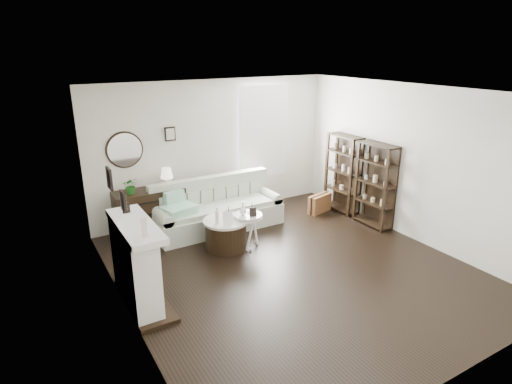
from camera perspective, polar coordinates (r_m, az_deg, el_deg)
room at (r=8.78m, az=-1.12°, el=7.80°), size 5.50×5.50×5.50m
fireplace at (r=5.92m, az=-15.66°, el=-9.59°), size 0.50×1.40×1.84m
shelf_unit_far at (r=8.97m, az=11.52°, el=2.44°), size 0.30×0.80×1.60m
shelf_unit_near at (r=8.36m, az=15.60°, el=0.89°), size 0.30×0.80×1.60m
sofa at (r=8.15m, az=-5.28°, el=-2.61°), size 2.42×0.84×0.94m
quilt at (r=7.67m, az=-10.29°, el=-2.29°), size 0.64×0.57×0.14m
suitcase at (r=8.97m, az=8.49°, el=-1.52°), size 0.59×0.32×0.38m
dresser at (r=8.08m, az=-13.95°, el=-2.52°), size 1.24×0.53×0.83m
table_lamp at (r=7.99m, az=-11.80°, el=1.91°), size 0.25×0.25×0.36m
potted_plant at (r=7.77m, az=-16.34°, el=0.83°), size 0.33×0.31×0.30m
drum_table at (r=7.30m, az=-4.03°, el=-5.59°), size 0.76×0.76×0.53m
pedestal_table at (r=7.24m, az=-1.07°, el=-3.35°), size 0.50×0.50×0.60m
eiffel_drum at (r=7.24m, az=-3.69°, el=-2.70°), size 0.12×0.12×0.20m
bottle_drum at (r=7.00m, az=-5.19°, el=-3.15°), size 0.07×0.07×0.29m
card_frame_drum at (r=6.98m, az=-3.79°, el=-3.50°), size 0.17×0.11×0.21m
eiffel_ped at (r=7.26m, az=-0.54°, el=-2.13°), size 0.12×0.12×0.17m
flask_ped at (r=7.16m, az=-1.77°, el=-2.19°), size 0.13×0.13×0.23m
card_frame_ped at (r=7.10m, az=-0.41°, el=-2.71°), size 0.12×0.07×0.15m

